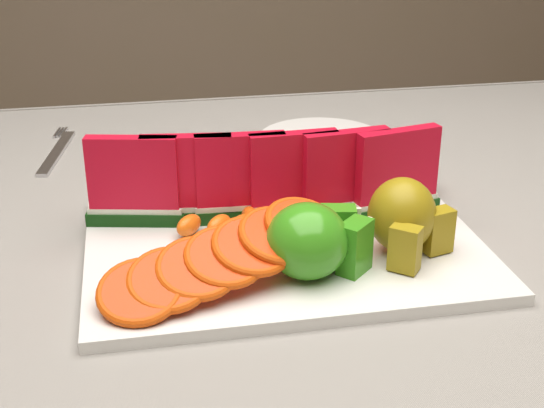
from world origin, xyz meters
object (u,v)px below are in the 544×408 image
Objects in this scene: apple_cluster at (314,241)px; fork at (57,151)px; platter at (283,245)px; pear_cluster at (404,217)px; side_plate at (322,140)px.

fork is at bearing 122.26° from apple_cluster.
platter is 3.50× the size of apple_cluster.
platter is 0.13m from pear_cluster.
apple_cluster is at bearing -57.74° from fork.
pear_cluster is at bearing -23.66° from platter.
pear_cluster is 0.51× the size of fork.
pear_cluster reaches higher than side_plate.
apple_cluster is 0.40m from side_plate.
platter is 2.05× the size of fork.
side_plate is at bearing -4.83° from fork.
platter is at bearing 101.68° from apple_cluster.
pear_cluster is (0.11, -0.05, 0.04)m from platter.
pear_cluster is (0.10, 0.02, 0.01)m from apple_cluster.
side_plate is at bearing 74.51° from apple_cluster.
side_plate is at bearing 88.21° from pear_cluster.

